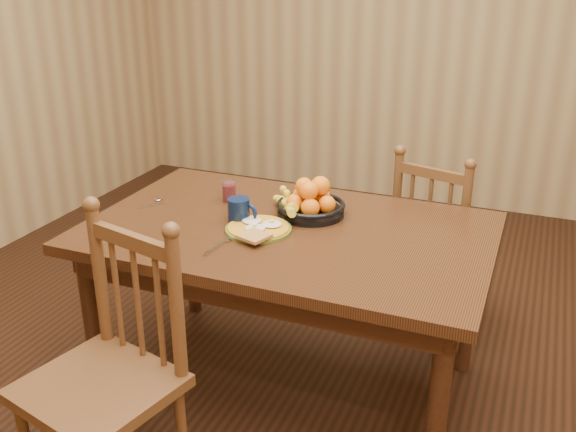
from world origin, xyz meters
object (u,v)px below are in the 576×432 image
at_px(chair_near, 108,376).
at_px(coffee_mug, 240,210).
at_px(chair_far, 438,243).
at_px(fruit_bowl, 309,202).
at_px(dining_table, 288,247).
at_px(breakfast_plate, 258,228).

height_order(chair_near, coffee_mug, chair_near).
relative_size(chair_far, fruit_bowl, 2.85).
relative_size(chair_far, chair_near, 0.92).
relative_size(chair_near, coffee_mug, 7.48).
relative_size(coffee_mug, fruit_bowl, 0.41).
bearing_deg(chair_far, dining_table, 71.96).
relative_size(breakfast_plate, fruit_bowl, 0.93).
height_order(chair_far, coffee_mug, chair_far).
relative_size(chair_near, fruit_bowl, 3.08).
height_order(dining_table, coffee_mug, coffee_mug).
distance_m(chair_near, fruit_bowl, 1.06).
height_order(breakfast_plate, coffee_mug, coffee_mug).
bearing_deg(coffee_mug, chair_near, -98.19).
xyz_separation_m(dining_table, chair_far, (0.49, 0.75, -0.22)).
height_order(dining_table, chair_far, chair_far).
xyz_separation_m(chair_near, coffee_mug, (0.11, 0.77, 0.32)).
height_order(breakfast_plate, fruit_bowl, fruit_bowl).
bearing_deg(fruit_bowl, chair_near, -109.95).
bearing_deg(breakfast_plate, chair_near, -107.13).
bearing_deg(chair_near, chair_far, 75.76).
height_order(dining_table, chair_near, chair_near).
distance_m(chair_near, breakfast_plate, 0.80).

